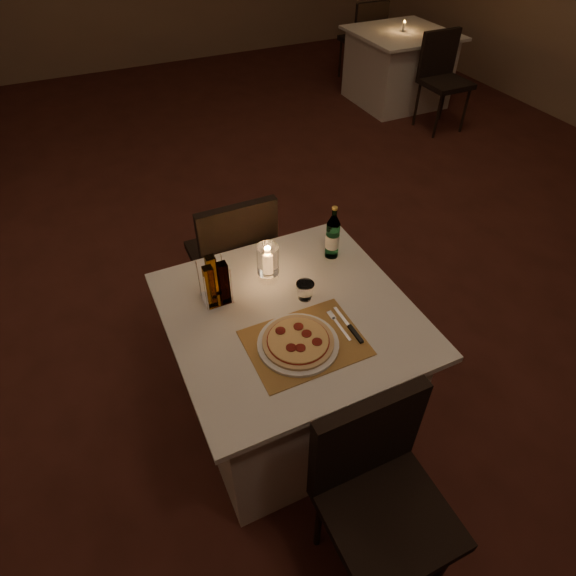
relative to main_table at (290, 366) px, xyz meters
name	(u,v)px	position (x,y,z in m)	size (l,w,h in m)	color
floor	(272,311)	(0.21, 0.72, -0.38)	(8.00, 10.00, 0.02)	#471E17
main_table	(290,366)	(0.00, 0.00, 0.00)	(1.00, 1.00, 0.74)	silver
chair_near	(377,483)	(0.00, -0.71, 0.18)	(0.42, 0.42, 0.90)	black
chair_far	(234,252)	(0.00, 0.71, 0.18)	(0.42, 0.42, 0.90)	black
placemat	(305,343)	(-0.02, -0.18, 0.37)	(0.45, 0.34, 0.00)	#A97A3A
plate	(298,344)	(-0.05, -0.18, 0.38)	(0.32, 0.32, 0.01)	white
pizza	(298,341)	(-0.05, -0.18, 0.39)	(0.28, 0.28, 0.02)	#D8B77F
fork	(337,323)	(0.15, -0.15, 0.37)	(0.02, 0.18, 0.00)	silver
knife	(353,330)	(0.18, -0.21, 0.37)	(0.02, 0.22, 0.01)	black
tumbler	(305,291)	(0.10, 0.05, 0.41)	(0.08, 0.08, 0.08)	white
water_bottle	(333,237)	(0.34, 0.26, 0.47)	(0.06, 0.06, 0.27)	#61B57E
hurricane_candle	(268,261)	(0.00, 0.23, 0.48)	(0.10, 0.10, 0.19)	white
cruet_caddy	(216,283)	(-0.25, 0.20, 0.46)	(0.12, 0.12, 0.21)	white
neighbor_table_right	(398,68)	(2.86, 3.27, 0.00)	(1.00, 1.00, 0.74)	silver
neighbor_chair_ra	(442,71)	(2.86, 2.55, 0.18)	(0.42, 0.42, 0.90)	black
neighbor_chair_rb	(365,34)	(2.86, 3.98, 0.18)	(0.42, 0.42, 0.90)	black
neighbor_candle_right	(404,26)	(2.86, 3.27, 0.41)	(0.03, 0.03, 0.11)	white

